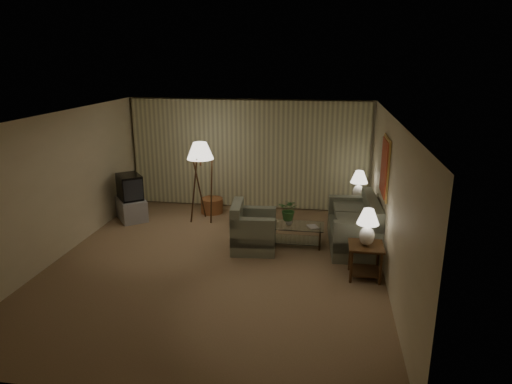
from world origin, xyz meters
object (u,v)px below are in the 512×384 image
floor_lamp (201,181)px  vase (289,221)px  sofa (353,227)px  ottoman (212,205)px  table_lamp_near (368,224)px  side_table_far (357,208)px  tv_cabinet (131,209)px  side_table_near (365,255)px  table_lamp_far (359,183)px  coffee_table (296,232)px  armchair (254,231)px  crt_tv (130,187)px

floor_lamp → vase: (2.10, -1.06, -0.48)m
sofa → ottoman: size_ratio=3.52×
table_lamp_near → vase: table_lamp_near is taller
table_lamp_near → floor_lamp: 4.21m
side_table_far → tv_cabinet: side_table_far is taller
vase → sofa: bearing=4.5°
side_table_far → floor_lamp: floor_lamp is taller
tv_cabinet → side_table_near: bearing=29.2°
sofa → table_lamp_far: size_ratio=2.85×
side_table_near → ottoman: bearing=139.8°
coffee_table → vase: 0.26m
side_table_far → table_lamp_far: (0.00, -0.00, 0.58)m
side_table_near → tv_cabinet: bearing=157.3°
armchair → floor_lamp: size_ratio=0.56×
armchair → side_table_far: bearing=-55.7°
table_lamp_near → tv_cabinet: table_lamp_near is taller
table_lamp_far → tv_cabinet: size_ratio=0.64×
side_table_near → tv_cabinet: (-5.20, 2.17, -0.17)m
armchair → coffee_table: (0.81, 0.36, -0.10)m
table_lamp_far → crt_tv: table_lamp_far is taller
tv_cabinet → ottoman: size_ratio=1.94×
armchair → vase: armchair is taller
armchair → ottoman: (-1.37, 2.02, -0.20)m
sofa → vase: (-1.27, -0.10, 0.09)m
table_lamp_near → table_lamp_far: size_ratio=0.98×
floor_lamp → armchair: bearing=-44.4°
side_table_far → vase: size_ratio=4.06×
table_lamp_far → floor_lamp: size_ratio=0.36×
tv_cabinet → ottoman: tv_cabinet is taller
ottoman → sofa: bearing=-25.4°
coffee_table → vase: (-0.15, -0.00, 0.21)m
armchair → side_table_far: 2.69m
side_table_far → table_lamp_far: size_ratio=0.91×
armchair → floor_lamp: bearing=40.5°
side_table_near → vase: size_ratio=4.06×
side_table_far → table_lamp_near: bearing=-90.0°
ottoman → vase: (2.03, -1.67, 0.31)m
tv_cabinet → sofa: bearing=42.6°
table_lamp_near → table_lamp_far: (0.00, 2.60, 0.01)m
crt_tv → floor_lamp: (1.68, 0.13, 0.18)m
table_lamp_near → ottoman: table_lamp_near is taller
crt_tv → floor_lamp: 1.69m
table_lamp_far → vase: 2.02m
tv_cabinet → floor_lamp: (1.68, 0.13, 0.72)m
table_lamp_far → tv_cabinet: bearing=-175.3°
ottoman → table_lamp_far: bearing=-5.2°
side_table_near → floor_lamp: (-3.52, 2.31, 0.55)m
table_lamp_near → side_table_near: bearing=-3.6°
coffee_table → floor_lamp: size_ratio=0.60×
armchair → table_lamp_near: table_lamp_near is taller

